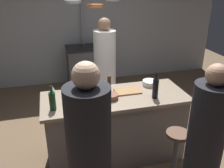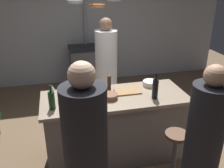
{
  "view_description": "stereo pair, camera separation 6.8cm",
  "coord_description": "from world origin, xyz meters",
  "px_view_note": "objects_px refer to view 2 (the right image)",
  "views": [
    {
      "loc": [
        -0.72,
        -2.61,
        2.24
      ],
      "look_at": [
        0.0,
        0.15,
        1.0
      ],
      "focal_mm": 39.18,
      "sensor_mm": 36.0,
      "label": 1
    },
    {
      "loc": [
        -0.66,
        -2.63,
        2.24
      ],
      "look_at": [
        0.0,
        0.15,
        1.0
      ],
      "focal_mm": 39.18,
      "sensor_mm": 36.0,
      "label": 2
    }
  ],
  "objects_px": {
    "wine_glass_near_left_guest": "(67,103)",
    "mixing_bowl_ceramic": "(150,83)",
    "wine_glass_by_chef": "(52,88)",
    "mixing_bowl_steel": "(97,90)",
    "chef": "(106,73)",
    "pepper_mill": "(109,83)",
    "cutting_board": "(128,91)",
    "wine_bottle_dark": "(155,89)",
    "mixing_bowl_wooden": "(110,96)",
    "bar_stool_right": "(174,156)",
    "stove_range": "(88,67)",
    "wine_bottle_red": "(52,100)",
    "wine_bottle_green": "(76,95)",
    "guest_right": "(202,151)",
    "wine_glass_near_right_guest": "(73,87)",
    "guest_left": "(86,165)",
    "wine_bottle_amber": "(84,98)"
  },
  "relations": [
    {
      "from": "bar_stool_right",
      "to": "pepper_mill",
      "type": "relative_size",
      "value": 3.24
    },
    {
      "from": "cutting_board",
      "to": "mixing_bowl_ceramic",
      "type": "distance_m",
      "value": 0.38
    },
    {
      "from": "pepper_mill",
      "to": "wine_bottle_red",
      "type": "bearing_deg",
      "value": -156.41
    },
    {
      "from": "guest_right",
      "to": "wine_glass_near_left_guest",
      "type": "xyz_separation_m",
      "value": [
        -1.19,
        0.76,
        0.26
      ]
    },
    {
      "from": "wine_glass_near_right_guest",
      "to": "mixing_bowl_wooden",
      "type": "height_order",
      "value": "wine_glass_near_right_guest"
    },
    {
      "from": "pepper_mill",
      "to": "wine_glass_near_left_guest",
      "type": "height_order",
      "value": "pepper_mill"
    },
    {
      "from": "mixing_bowl_ceramic",
      "to": "mixing_bowl_wooden",
      "type": "bearing_deg",
      "value": -157.63
    },
    {
      "from": "chef",
      "to": "bar_stool_right",
      "type": "relative_size",
      "value": 2.49
    },
    {
      "from": "stove_range",
      "to": "wine_bottle_green",
      "type": "bearing_deg",
      "value": -100.72
    },
    {
      "from": "wine_bottle_amber",
      "to": "wine_bottle_red",
      "type": "bearing_deg",
      "value": 171.76
    },
    {
      "from": "wine_glass_near_left_guest",
      "to": "mixing_bowl_ceramic",
      "type": "distance_m",
      "value": 1.23
    },
    {
      "from": "cutting_board",
      "to": "wine_bottle_red",
      "type": "height_order",
      "value": "wine_bottle_red"
    },
    {
      "from": "guest_left",
      "to": "mixing_bowl_ceramic",
      "type": "relative_size",
      "value": 8.42
    },
    {
      "from": "wine_bottle_green",
      "to": "mixing_bowl_wooden",
      "type": "bearing_deg",
      "value": 4.72
    },
    {
      "from": "mixing_bowl_ceramic",
      "to": "mixing_bowl_wooden",
      "type": "height_order",
      "value": "mixing_bowl_ceramic"
    },
    {
      "from": "chef",
      "to": "wine_bottle_red",
      "type": "bearing_deg",
      "value": -125.19
    },
    {
      "from": "mixing_bowl_ceramic",
      "to": "mixing_bowl_wooden",
      "type": "distance_m",
      "value": 0.67
    },
    {
      "from": "mixing_bowl_ceramic",
      "to": "mixing_bowl_wooden",
      "type": "xyz_separation_m",
      "value": [
        -0.62,
        -0.26,
        -0.0
      ]
    },
    {
      "from": "wine_bottle_green",
      "to": "wine_bottle_dark",
      "type": "bearing_deg",
      "value": -4.81
    },
    {
      "from": "stove_range",
      "to": "pepper_mill",
      "type": "relative_size",
      "value": 4.24
    },
    {
      "from": "chef",
      "to": "guest_right",
      "type": "height_order",
      "value": "chef"
    },
    {
      "from": "chef",
      "to": "wine_bottle_dark",
      "type": "relative_size",
      "value": 5.16
    },
    {
      "from": "wine_glass_by_chef",
      "to": "wine_bottle_dark",
      "type": "bearing_deg",
      "value": -16.0
    },
    {
      "from": "guest_left",
      "to": "wine_bottle_red",
      "type": "relative_size",
      "value": 5.9
    },
    {
      "from": "wine_bottle_green",
      "to": "pepper_mill",
      "type": "bearing_deg",
      "value": 29.43
    },
    {
      "from": "wine_bottle_green",
      "to": "mixing_bowl_ceramic",
      "type": "xyz_separation_m",
      "value": [
        1.03,
        0.29,
        -0.08
      ]
    },
    {
      "from": "guest_right",
      "to": "wine_glass_near_left_guest",
      "type": "distance_m",
      "value": 1.43
    },
    {
      "from": "guest_right",
      "to": "pepper_mill",
      "type": "height_order",
      "value": "guest_right"
    },
    {
      "from": "cutting_board",
      "to": "wine_bottle_red",
      "type": "relative_size",
      "value": 1.1
    },
    {
      "from": "stove_range",
      "to": "wine_bottle_red",
      "type": "distance_m",
      "value": 2.76
    },
    {
      "from": "guest_left",
      "to": "guest_right",
      "type": "bearing_deg",
      "value": -0.11
    },
    {
      "from": "guest_right",
      "to": "mixing_bowl_steel",
      "type": "relative_size",
      "value": 7.83
    },
    {
      "from": "chef",
      "to": "pepper_mill",
      "type": "xyz_separation_m",
      "value": [
        -0.16,
        -0.93,
        0.22
      ]
    },
    {
      "from": "cutting_board",
      "to": "wine_bottle_dark",
      "type": "xyz_separation_m",
      "value": [
        0.27,
        -0.25,
        0.12
      ]
    },
    {
      "from": "wine_glass_near_left_guest",
      "to": "wine_bottle_red",
      "type": "bearing_deg",
      "value": 146.41
    },
    {
      "from": "chef",
      "to": "wine_bottle_dark",
      "type": "distance_m",
      "value": 1.33
    },
    {
      "from": "wine_glass_by_chef",
      "to": "mixing_bowl_steel",
      "type": "xyz_separation_m",
      "value": [
        0.55,
        -0.02,
        -0.07
      ]
    },
    {
      "from": "wine_bottle_green",
      "to": "mixing_bowl_steel",
      "type": "bearing_deg",
      "value": 40.09
    },
    {
      "from": "stove_range",
      "to": "wine_glass_near_right_guest",
      "type": "bearing_deg",
      "value": -102.27
    },
    {
      "from": "stove_range",
      "to": "wine_glass_by_chef",
      "type": "relative_size",
      "value": 6.1
    },
    {
      "from": "guest_left",
      "to": "cutting_board",
      "type": "height_order",
      "value": "guest_left"
    },
    {
      "from": "wine_bottle_dark",
      "to": "mixing_bowl_wooden",
      "type": "relative_size",
      "value": 1.73
    },
    {
      "from": "cutting_board",
      "to": "wine_glass_near_left_guest",
      "type": "bearing_deg",
      "value": -156.29
    },
    {
      "from": "pepper_mill",
      "to": "wine_bottle_green",
      "type": "bearing_deg",
      "value": -150.57
    },
    {
      "from": "cutting_board",
      "to": "wine_bottle_amber",
      "type": "relative_size",
      "value": 1.01
    },
    {
      "from": "wine_bottle_green",
      "to": "mixing_bowl_steel",
      "type": "height_order",
      "value": "wine_bottle_green"
    },
    {
      "from": "wine_bottle_green",
      "to": "stove_range",
      "type": "bearing_deg",
      "value": 79.28
    },
    {
      "from": "cutting_board",
      "to": "wine_bottle_dark",
      "type": "bearing_deg",
      "value": -43.11
    },
    {
      "from": "stove_range",
      "to": "wine_bottle_dark",
      "type": "height_order",
      "value": "wine_bottle_dark"
    },
    {
      "from": "wine_glass_by_chef",
      "to": "mixing_bowl_steel",
      "type": "height_order",
      "value": "wine_glass_by_chef"
    }
  ]
}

